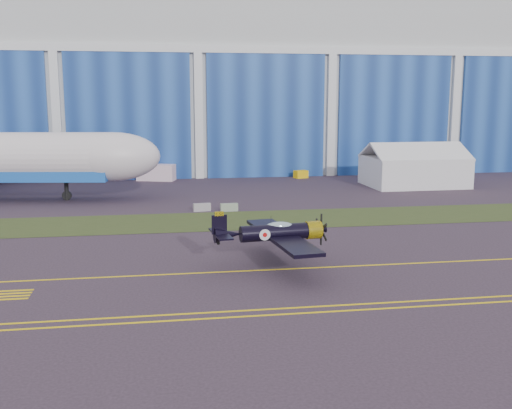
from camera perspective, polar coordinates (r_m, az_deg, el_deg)
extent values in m
plane|color=#3A2C3A|center=(50.16, -1.64, -4.75)|extent=(260.00, 260.00, 0.00)
cube|color=#475128|center=(63.70, -3.28, -1.56)|extent=(260.00, 10.00, 0.02)
cube|color=silver|center=(120.28, -6.23, 11.02)|extent=(220.00, 45.00, 30.00)
cube|color=navy|center=(97.54, -5.47, 8.34)|extent=(220.00, 0.60, 20.00)
cube|color=silver|center=(97.76, -5.58, 14.56)|extent=(220.00, 0.70, 1.20)
cube|color=yellow|center=(45.38, -0.81, -6.33)|extent=(200.00, 0.20, 0.02)
cube|color=yellow|center=(36.48, 1.38, -10.48)|extent=(80.00, 0.20, 0.02)
cube|color=yellow|center=(37.40, 1.10, -9.95)|extent=(80.00, 0.20, 0.02)
cube|color=silver|center=(96.43, -9.49, 3.03)|extent=(6.33, 3.99, 2.56)
cube|color=yellow|center=(98.38, 4.29, 2.89)|extent=(2.47, 1.99, 1.25)
cube|color=#9B949A|center=(69.34, -5.17, -0.27)|extent=(2.07, 0.88, 0.90)
cube|color=gray|center=(69.08, -2.58, -0.28)|extent=(2.05, 0.77, 0.90)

